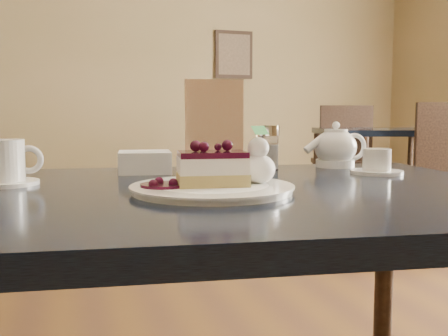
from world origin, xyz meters
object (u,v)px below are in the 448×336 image
object	(u,v)px
main_table	(208,230)
cheesecake_slice	(212,169)
dessert_plate	(212,189)
bg_table_far_right	(388,222)
coffee_set	(5,165)
tea_set	(343,151)

from	to	relation	value
main_table	cheesecake_slice	size ratio (longest dim) A/B	9.95
main_table	dessert_plate	xyz separation A→B (m)	(-0.01, -0.05, 0.09)
main_table	bg_table_far_right	size ratio (longest dim) A/B	0.68
coffee_set	tea_set	world-z (taller)	tea_set
dessert_plate	coffee_set	world-z (taller)	coffee_set
main_table	cheesecake_slice	world-z (taller)	cheesecake_slice
main_table	coffee_set	bearing A→B (deg)	163.82
dessert_plate	coffee_set	size ratio (longest dim) A/B	2.01
cheesecake_slice	tea_set	distance (m)	0.52
coffee_set	main_table	bearing A→B (deg)	-23.62
main_table	bg_table_far_right	bearing A→B (deg)	55.67
dessert_plate	tea_set	size ratio (longest dim) A/B	1.01
bg_table_far_right	main_table	bearing A→B (deg)	-114.02
dessert_plate	tea_set	bearing A→B (deg)	33.62
cheesecake_slice	coffee_set	xyz separation A→B (m)	(-0.36, 0.21, -0.00)
dessert_plate	cheesecake_slice	distance (m)	0.04
dessert_plate	bg_table_far_right	distance (m)	3.23
tea_set	main_table	bearing A→B (deg)	-150.87
main_table	bg_table_far_right	distance (m)	3.17
bg_table_far_right	cheesecake_slice	bearing A→B (deg)	-113.51
coffee_set	tea_set	size ratio (longest dim) A/B	0.50
main_table	dessert_plate	distance (m)	0.10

